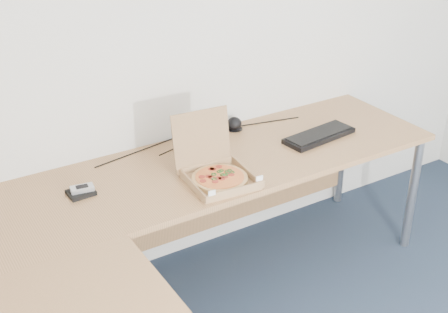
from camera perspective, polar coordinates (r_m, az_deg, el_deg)
desk at (r=2.56m, az=-3.58°, el=-7.08°), size 2.50×2.20×0.73m
pizza_box at (r=2.84m, az=-0.59°, el=-1.66°), size 0.29×0.34×0.29m
drinking_glass at (r=3.28m, az=-1.30°, el=2.80°), size 0.06×0.06×0.11m
keyboard at (r=3.31m, az=8.81°, el=1.92°), size 0.43×0.19×0.03m
wallet at (r=2.82m, az=-13.13°, el=-3.28°), size 0.12×0.10×0.02m
phone at (r=2.82m, az=-13.03°, el=-2.91°), size 0.11×0.07×0.02m
dome_speaker at (r=3.36m, az=0.97°, el=3.14°), size 0.09×0.09×0.08m
cable_bundle at (r=3.27m, az=-2.52°, el=1.70°), size 0.59×0.12×0.01m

